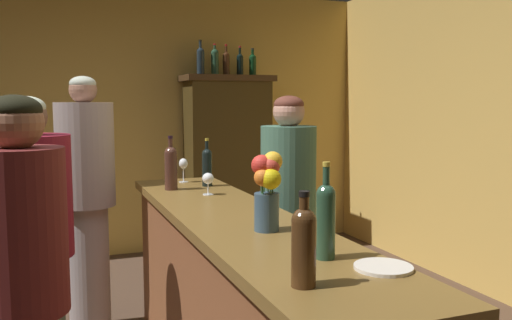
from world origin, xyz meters
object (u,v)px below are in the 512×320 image
Objects in this scene: wine_bottle_chardonnay at (171,166)px; cheese_plate at (383,267)px; wine_glass_front at (208,179)px; bartender at (288,209)px; patron_in_navy at (32,245)px; patron_redhead at (23,293)px; wine_bottle_merlot at (326,217)px; flower_arrangement at (267,184)px; wine_bottle_syrah at (304,243)px; display_bottle_right at (253,64)px; display_cabinet at (228,161)px; wine_bottle_pinot at (207,165)px; display_bottle_center at (226,62)px; display_bottle_midleft at (215,61)px; display_bottle_midright at (240,63)px; display_bottle_left at (201,60)px; wine_glass_mid at (183,165)px; patron_tall at (87,195)px; bar_counter at (237,316)px.

wine_bottle_chardonnay reaches higher than cheese_plate.
bartender reaches higher than wine_glass_front.
patron_redhead is (-0.01, -0.77, 0.02)m from patron_in_navy.
bartender is at bearing 70.45° from wine_bottle_merlot.
bartender reaches higher than flower_arrangement.
wine_bottle_syrah is 0.31m from wine_bottle_merlot.
display_bottle_right is at bearing 63.26° from wine_glass_front.
display_cabinet is at bearing 75.24° from wine_bottle_syrah.
wine_bottle_pinot is at bearing 91.73° from cheese_plate.
display_bottle_center reaches higher than bartender.
display_cabinet is 5.29× the size of wine_bottle_merlot.
display_bottle_midright is (0.27, 0.00, -0.02)m from display_bottle_midleft.
display_bottle_left is (-0.27, -0.00, 1.02)m from display_cabinet.
patron_redhead is at bearing -176.42° from flower_arrangement.
display_bottle_center is at bearing 0.00° from display_bottle_midleft.
wine_bottle_chardonnay is at bearing -123.23° from display_bottle_right.
display_bottle_center is at bearing 180.00° from display_bottle_midright.
wine_glass_front is at bearing -116.74° from display_bottle_right.
display_bottle_midright is 0.19× the size of patron_redhead.
wine_glass_front is 0.55m from wine_glass_mid.
wine_bottle_chardonnay is 1.54m from patron_redhead.
display_bottle_midright is at bearing 77.61° from cheese_plate.
display_cabinet is 11.08× the size of wine_glass_mid.
wine_glass_front is 2.45m from display_bottle_left.
wine_bottle_pinot is 2.25m from display_bottle_midright.
display_bottle_midright is (1.00, 3.18, 0.73)m from flower_arrangement.
display_bottle_right is at bearing 71.48° from wine_bottle_syrah.
patron_tall is at bearing -127.94° from display_bottle_left.
wine_bottle_merlot is 1.56m from patron_in_navy.
patron_tall is (-0.61, 1.29, 0.43)m from bar_counter.
wine_glass_mid is at bearing 62.70° from wine_bottle_chardonnay.
display_bottle_midleft is (0.69, 3.64, 0.80)m from wine_bottle_merlot.
bartender reaches higher than cheese_plate.
wine_glass_mid is 0.67m from patron_tall.
patron_in_navy is (-1.11, 1.34, -0.15)m from cheese_plate.
wine_bottle_chardonnay is 1.21× the size of display_bottle_right.
display_bottle_midleft is at bearing 65.82° from wine_bottle_chardonnay.
display_bottle_right is 0.18× the size of patron_redhead.
wine_bottle_pinot is at bearing -104.24° from display_bottle_left.
display_bottle_right is (1.14, 1.68, 0.81)m from wine_glass_mid.
display_bottle_midleft is at bearing -180.00° from display_bottle_right.
display_bottle_right is (1.12, 2.22, 0.84)m from wine_glass_front.
flower_arrangement is at bearing -85.27° from bar_counter.
wine_bottle_syrah is 4.16m from display_bottle_right.
display_bottle_center is (0.81, 3.64, 0.79)m from wine_bottle_merlot.
wine_bottle_syrah is 4.05m from display_bottle_midleft.
wine_bottle_syrah is at bearing -130.38° from wine_bottle_merlot.
wine_bottle_chardonnay is 0.32m from wine_glass_mid.
patron_redhead is (-1.12, 0.57, -0.13)m from cheese_plate.
display_bottle_center is at bearing 72.97° from bar_counter.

